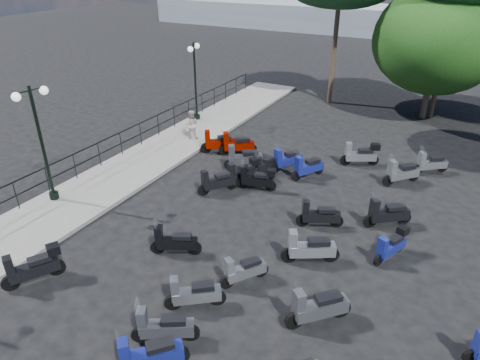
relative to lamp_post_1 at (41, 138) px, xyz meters
The scene contains 31 objects.
ground 7.79m from the lamp_post_1, ahead, with size 120.00×120.00×0.00m, color black.
sidewalk 4.69m from the lamp_post_1, 78.50° to the left, with size 3.00×30.00×0.15m, color slate.
railing 4.08m from the lamp_post_1, 98.07° to the left, with size 0.04×26.04×1.10m.
lamp_post_1 is the anchor object (origin of this frame).
lamp_post_2 10.09m from the lamp_post_1, 90.99° to the left, with size 0.50×1.21×4.20m.
pedestrian_far 7.84m from the lamp_post_1, 80.84° to the left, with size 0.71×0.55×1.46m, color beige.
scooter_1 5.15m from the lamp_post_1, 46.74° to the right, with size 1.04×1.57×1.38m.
scooter_2 6.38m from the lamp_post_1, ahead, with size 1.50×0.88×1.29m.
scooter_3 6.58m from the lamp_post_1, 35.16° to the left, with size 1.11×1.42×1.35m.
scooter_4 7.92m from the lamp_post_1, 65.63° to the left, with size 1.55×1.13×1.44m.
scooter_5 8.78m from the lamp_post_1, 44.56° to the left, with size 0.71×1.43×1.19m.
scooter_7 9.33m from the lamp_post_1, 27.64° to the right, with size 1.28×1.34×1.39m.
scooter_8 8.80m from the lamp_post_1, ahead, with size 0.98×1.33×1.24m.
scooter_9 8.12m from the lamp_post_1, 35.37° to the left, with size 1.58×0.70×1.28m.
scooter_10 7.65m from the lamp_post_1, 40.28° to the left, with size 0.97×1.48×1.30m.
scooter_11 8.08m from the lamp_post_1, 49.86° to the left, with size 1.55×1.20×1.47m.
scooter_13 8.78m from the lamp_post_1, 23.40° to the right, with size 1.48×0.98×1.33m.
scooter_14 8.36m from the lamp_post_1, 14.91° to the right, with size 1.38×1.09×1.32m.
scooter_15 10.20m from the lamp_post_1, 18.68° to the left, with size 1.52×0.88×1.31m.
scooter_16 10.37m from the lamp_post_1, 39.95° to the left, with size 0.99×1.51×1.35m.
scooter_17 13.04m from the lamp_post_1, 42.92° to the left, with size 1.58×1.01×1.38m.
scooter_20 11.12m from the lamp_post_1, ahead, with size 1.36×1.40×1.47m.
scooter_21 10.12m from the lamp_post_1, ahead, with size 1.62×1.05×1.44m.
scooter_22 12.46m from the lamp_post_1, 20.74° to the left, with size 1.45×1.17×1.40m.
scooter_23 13.95m from the lamp_post_1, 34.56° to the left, with size 1.28×1.39×1.42m.
scooter_27 12.44m from the lamp_post_1, 12.17° to the left, with size 0.79×1.44×1.21m.
scooter_29 15.63m from the lamp_post_1, 37.46° to the left, with size 1.34×1.12×1.31m.
scooter_30 9.80m from the lamp_post_1, 45.41° to the left, with size 0.99×1.51×1.35m.
scooter_31 8.49m from the lamp_post_1, 60.62° to the left, with size 1.55×1.13×1.44m.
broadleaf_tree 20.21m from the lamp_post_1, 56.88° to the left, with size 6.88×6.88×7.32m.
distant_hills 46.44m from the lamp_post_1, 80.97° to the left, with size 70.00×8.00×3.00m, color gray.
Camera 1 is at (5.70, -9.88, 8.40)m, focal length 32.00 mm.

